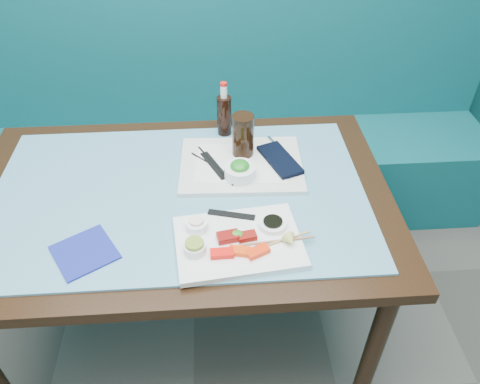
{
  "coord_description": "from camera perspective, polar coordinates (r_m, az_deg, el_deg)",
  "views": [
    {
      "loc": [
        0.12,
        0.28,
        1.76
      ],
      "look_at": [
        0.2,
        1.39,
        0.8
      ],
      "focal_mm": 35.0,
      "sensor_mm": 36.0,
      "label": 1
    }
  ],
  "objects": [
    {
      "name": "seaweed_bowl",
      "position": [
        1.56,
        -0.02,
        2.48
      ],
      "size": [
        0.12,
        0.12,
        0.04
      ],
      "primitive_type": "cylinder",
      "rotation": [
        0.0,
        0.0,
        -0.18
      ],
      "color": "white",
      "rests_on": "serving_tray"
    },
    {
      "name": "serving_tray",
      "position": [
        1.64,
        0.15,
        3.33
      ],
      "size": [
        0.43,
        0.33,
        0.02
      ],
      "primitive_type": "cube",
      "rotation": [
        0.0,
        0.0,
        -0.04
      ],
      "color": "silver",
      "rests_on": "glass_top"
    },
    {
      "name": "blue_napkin",
      "position": [
        1.42,
        -18.41,
        -6.98
      ],
      "size": [
        0.22,
        0.22,
        0.01
      ],
      "primitive_type": "cube",
      "rotation": [
        0.0,
        0.0,
        0.55
      ],
      "color": "navy",
      "rests_on": "glass_top"
    },
    {
      "name": "wooden_chopstick_b",
      "position": [
        1.35,
        4.97,
        -5.96
      ],
      "size": [
        0.19,
        0.07,
        0.01
      ],
      "primitive_type": "cylinder",
      "rotation": [
        1.57,
        0.0,
        -1.24
      ],
      "color": "tan",
      "rests_on": "sashimi_plate"
    },
    {
      "name": "salmon_left",
      "position": [
        1.31,
        -2.22,
        -7.49
      ],
      "size": [
        0.07,
        0.03,
        0.02
      ],
      "primitive_type": "cube",
      "rotation": [
        0.0,
        0.0,
        0.02
      ],
      "color": "#FF120A",
      "rests_on": "sashimi_plate"
    },
    {
      "name": "tuna_left",
      "position": [
        1.35,
        -1.47,
        -5.49
      ],
      "size": [
        0.07,
        0.05,
        0.02
      ],
      "primitive_type": "cube",
      "rotation": [
        0.0,
        0.0,
        0.18
      ],
      "color": "maroon",
      "rests_on": "sashimi_plate"
    },
    {
      "name": "cola_glass",
      "position": [
        1.63,
        0.37,
        6.91
      ],
      "size": [
        0.09,
        0.09,
        0.16
      ],
      "primitive_type": "cylinder",
      "rotation": [
        0.0,
        0.0,
        -0.26
      ],
      "color": "black",
      "rests_on": "serving_tray"
    },
    {
      "name": "fork",
      "position": [
        1.73,
        4.2,
        5.97
      ],
      "size": [
        0.04,
        0.09,
        0.01
      ],
      "primitive_type": "cylinder",
      "rotation": [
        1.57,
        0.0,
        0.37
      ],
      "color": "white",
      "rests_on": "serving_tray"
    },
    {
      "name": "chopstick_sleeve",
      "position": [
        1.43,
        -1.06,
        -2.78
      ],
      "size": [
        0.15,
        0.06,
        0.0
      ],
      "primitive_type": "cube",
      "rotation": [
        0.0,
        0.0,
        -0.26
      ],
      "color": "black",
      "rests_on": "sashimi_plate"
    },
    {
      "name": "ramekin_wasabi",
      "position": [
        1.32,
        -5.53,
        -6.82
      ],
      "size": [
        0.07,
        0.07,
        0.03
      ],
      "primitive_type": "cylinder",
      "rotation": [
        0.0,
        0.0,
        -0.15
      ],
      "color": "white",
      "rests_on": "sashimi_plate"
    },
    {
      "name": "seaweed_salad",
      "position": [
        1.54,
        -0.02,
        3.21
      ],
      "size": [
        0.07,
        0.07,
        0.03
      ],
      "primitive_type": "ellipsoid",
      "rotation": [
        0.0,
        0.0,
        -0.03
      ],
      "color": "#1C7B1D",
      "rests_on": "seaweed_bowl"
    },
    {
      "name": "booth_bench",
      "position": [
        2.44,
        -6.09,
        5.98
      ],
      "size": [
        3.0,
        0.56,
        1.17
      ],
      "color": "#0E585E",
      "rests_on": "ground"
    },
    {
      "name": "black_chopstick_a",
      "position": [
        1.62,
        -3.33,
        3.26
      ],
      "size": [
        0.15,
        0.16,
        0.01
      ],
      "primitive_type": "cylinder",
      "rotation": [
        1.57,
        0.0,
        0.76
      ],
      "color": "black",
      "rests_on": "serving_tray"
    },
    {
      "name": "paper_placemat",
      "position": [
        1.63,
        0.15,
        3.58
      ],
      "size": [
        0.33,
        0.25,
        0.0
      ],
      "primitive_type": "cube",
      "rotation": [
        0.0,
        0.0,
        -0.09
      ],
      "color": "white",
      "rests_on": "serving_tray"
    },
    {
      "name": "soy_fill",
      "position": [
        1.38,
        4.03,
        -3.59
      ],
      "size": [
        0.08,
        0.08,
        0.01
      ],
      "primitive_type": "cylinder",
      "rotation": [
        0.0,
        0.0,
        0.41
      ],
      "color": "black",
      "rests_on": "soy_dish"
    },
    {
      "name": "salmon_mid",
      "position": [
        1.32,
        -0.03,
        -7.23
      ],
      "size": [
        0.07,
        0.04,
        0.02
      ],
      "primitive_type": "cube",
      "rotation": [
        0.0,
        0.0,
        -0.23
      ],
      "color": "#FF440A",
      "rests_on": "sashimi_plate"
    },
    {
      "name": "cola_bottle_neck",
      "position": [
        1.72,
        -2.0,
        12.15
      ],
      "size": [
        0.03,
        0.03,
        0.05
      ],
      "primitive_type": "cylinder",
      "rotation": [
        0.0,
        0.0,
        0.21
      ],
      "color": "white",
      "rests_on": "cola_bottle_body"
    },
    {
      "name": "sashimi_plate",
      "position": [
        1.36,
        -0.18,
        -6.14
      ],
      "size": [
        0.39,
        0.3,
        0.02
      ],
      "primitive_type": "cube",
      "rotation": [
        0.0,
        0.0,
        0.11
      ],
      "color": "white",
      "rests_on": "glass_top"
    },
    {
      "name": "dining_table",
      "position": [
        1.61,
        -7.16,
        -2.58
      ],
      "size": [
        1.4,
        0.9,
        0.75
      ],
      "color": "black",
      "rests_on": "ground"
    },
    {
      "name": "cola_bottle_cap",
      "position": [
        1.71,
        -2.03,
        13.01
      ],
      "size": [
        0.03,
        0.03,
        0.01
      ],
      "primitive_type": "cylinder",
      "rotation": [
        0.0,
        0.0,
        0.34
      ],
      "color": "red",
      "rests_on": "cola_bottle_neck"
    },
    {
      "name": "wasabi_fill",
      "position": [
        1.31,
        -5.58,
        -6.26
      ],
      "size": [
        0.06,
        0.06,
        0.01
      ],
      "primitive_type": "cylinder",
      "rotation": [
        0.0,
        0.0,
        -0.1
      ],
      "color": "olive",
      "rests_on": "ramekin_wasabi"
    },
    {
      "name": "cola_bottle_body",
      "position": [
        1.77,
        -1.93,
        9.28
      ],
      "size": [
        0.07,
        0.07,
        0.15
      ],
      "primitive_type": "cylinder",
      "rotation": [
        0.0,
        0.0,
        -0.25
      ],
      "color": "black",
      "rests_on": "glass_top"
    },
    {
      "name": "black_chopstick_b",
      "position": [
        1.62,
        -3.05,
        3.29
      ],
      "size": [
        0.12,
        0.23,
        0.01
      ],
      "primitive_type": "cylinder",
      "rotation": [
        1.57,
        0.0,
        0.47
      ],
      "color": "black",
      "rests_on": "serving_tray"
    },
    {
      "name": "navy_pouch",
      "position": [
        1.64,
        4.86,
        3.95
      ],
      "size": [
        0.15,
        0.21,
        0.02
      ],
      "primitive_type": "cube",
      "rotation": [
        0.0,
        0.0,
        0.36
      ],
      "color": "black",
      "rests_on": "serving_tray"
    },
    {
      "name": "tuna_right",
      "position": [
        1.35,
        0.87,
        -5.42
      ],
      "size": [
        0.06,
        0.04,
        0.02
      ],
      "primitive_type": "cube",
      "rotation": [
        0.0,
        0.0,
        0.18
      ],
      "color": "maroon",
      "rests_on": "sashimi_plate"
    },
    {
      "name": "tray_sleeve",
      "position": [
        1.62,
        -3.19,
        3.25
      ],
      "size": [
        0.1,
        0.17,
        0.0
      ],
      "primitive_type": "cube",
      "rotation": [
        0.0,
        0.0,
        0.43
      ],
      "color": "black",
      "rests_on": "serving_tray"
    },
    {
      "name": "soy_dish",
      "position": [
        1.39,
        4.01,
        -3.91
      ],
      "size": [
        0.11,
        0.11,
        0.02
      ],
      "primitive_type": "cylinder",
      "rotation": [
        0.0,
        0.0,
        0.39
      ],
      "color": "white",
      "rests_on": "sashimi_plate"
    },
    {
      "name": "seaweed_garnish",
      "position": [
        1.35,
        -0.42,
        -5.25
      ],
      "size": [
        0.04,
        0.04,
        0.02
      ],
      "primitive_type": "ellipsoid",
      "rotation": [
        0.0,
        0.0,
        0.1
      ],
      "color": "#298F21",
      "rests_on": "sashimi_plate"
    },
    {
      "name": "ginger_fill",
      "position": [
        1.37,
        -5.35,
        -3.52
      ],
      "size": [
        0.05,
        0.05,
        0.01
      ],
      "primitive_type": "cylinder",
      "rotation": [
        0.0,
        0.0,
        -0.37
      ],
      "color": "#FDE5D0",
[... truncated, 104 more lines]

